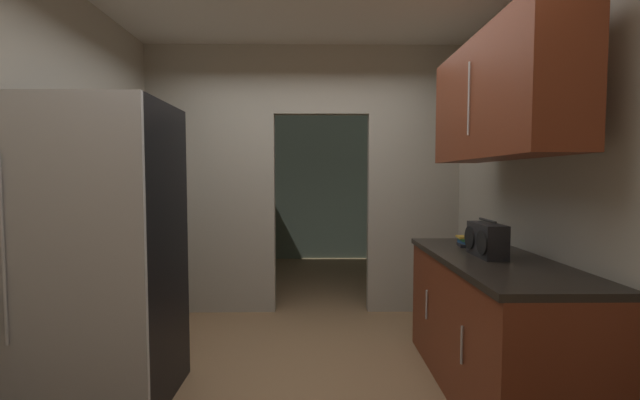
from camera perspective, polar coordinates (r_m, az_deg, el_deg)
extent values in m
plane|color=#93704C|center=(3.04, -3.16, -24.69)|extent=(20.00, 20.00, 0.00)
cube|color=#ADA899|center=(4.41, -14.89, 2.64)|extent=(1.31, 0.12, 2.78)
cube|color=#ADA899|center=(4.40, 12.86, 2.67)|extent=(0.95, 0.12, 2.78)
cube|color=#ADA899|center=(4.39, 0.19, 16.42)|extent=(0.98, 0.12, 0.70)
cube|color=slate|center=(7.08, -1.62, 2.93)|extent=(3.24, 0.10, 2.78)
cube|color=slate|center=(5.93, -17.24, 2.73)|extent=(0.10, 2.80, 2.78)
cube|color=slate|center=(5.86, 13.69, 2.78)|extent=(0.10, 2.80, 2.78)
cube|color=#ADA899|center=(2.72, 34.11, 1.89)|extent=(0.10, 4.09, 2.78)
cube|color=black|center=(2.92, -27.78, -6.65)|extent=(0.81, 0.71, 1.89)
cube|color=#B7BABC|center=(2.60, -31.51, -7.92)|extent=(0.81, 0.03, 1.89)
cylinder|color=#B7BABC|center=(2.76, -38.05, -5.55)|extent=(0.02, 0.02, 1.04)
cube|color=maroon|center=(3.02, 22.93, -16.24)|extent=(0.64, 1.66, 0.86)
cube|color=black|center=(2.91, 23.12, -7.81)|extent=(0.68, 1.66, 0.04)
cylinder|color=#B7BABC|center=(2.57, 19.26, -18.65)|extent=(0.01, 0.01, 0.22)
cylinder|color=#B7BABC|center=(3.23, 14.72, -14.01)|extent=(0.01, 0.01, 0.22)
cube|color=maroon|center=(2.90, 23.59, 12.90)|extent=(0.34, 1.49, 0.77)
cylinder|color=#B7BABC|center=(2.83, 20.14, 13.22)|extent=(0.01, 0.01, 0.46)
cube|color=black|center=(2.90, 22.39, -5.21)|extent=(0.14, 0.35, 0.22)
cylinder|color=#262626|center=(2.88, 22.45, -2.66)|extent=(0.02, 0.24, 0.02)
cylinder|color=black|center=(2.78, 21.76, -5.57)|extent=(0.01, 0.15, 0.15)
cylinder|color=black|center=(2.97, 20.23, -4.98)|extent=(0.01, 0.15, 0.15)
cube|color=black|center=(3.27, 19.86, -5.97)|extent=(0.14, 0.16, 0.02)
cube|color=#2D609E|center=(3.28, 19.90, -5.57)|extent=(0.10, 0.14, 0.02)
cube|color=#388C47|center=(3.28, 19.94, -5.19)|extent=(0.12, 0.17, 0.02)
cube|color=gold|center=(3.27, 19.80, -4.92)|extent=(0.14, 0.14, 0.01)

